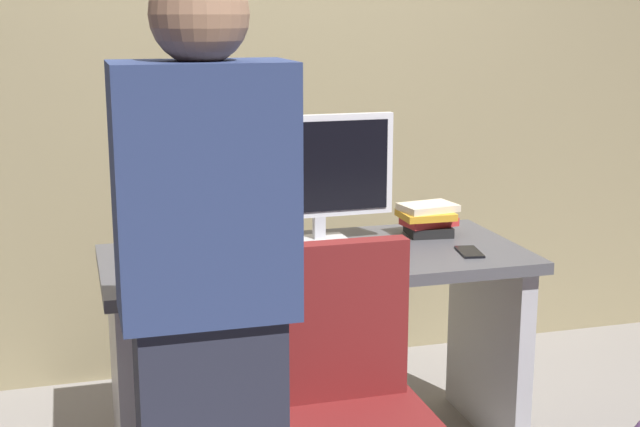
{
  "coord_description": "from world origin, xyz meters",
  "views": [
    {
      "loc": [
        -0.79,
        -2.81,
        1.53
      ],
      "look_at": [
        0.0,
        -0.05,
        0.88
      ],
      "focal_mm": 49.97,
      "sensor_mm": 36.0,
      "label": 1
    }
  ],
  "objects_px": {
    "cup_by_monitor": "(156,246)",
    "book_stack": "(428,219)",
    "keyboard": "(305,258)",
    "monitor": "(319,172)",
    "mouse": "(396,249)",
    "cup_near_keyboard": "(174,263)",
    "cell_phone": "(469,252)",
    "person_at_desk": "(208,317)",
    "desk": "(316,317)"
  },
  "relations": [
    {
      "from": "person_at_desk",
      "to": "monitor",
      "type": "height_order",
      "value": "person_at_desk"
    },
    {
      "from": "cup_near_keyboard",
      "to": "book_stack",
      "type": "bearing_deg",
      "value": 16.12
    },
    {
      "from": "cup_near_keyboard",
      "to": "cup_by_monitor",
      "type": "height_order",
      "value": "cup_near_keyboard"
    },
    {
      "from": "monitor",
      "to": "cup_near_keyboard",
      "type": "relative_size",
      "value": 6.07
    },
    {
      "from": "desk",
      "to": "keyboard",
      "type": "relative_size",
      "value": 3.34
    },
    {
      "from": "book_stack",
      "to": "cell_phone",
      "type": "height_order",
      "value": "book_stack"
    },
    {
      "from": "desk",
      "to": "cup_near_keyboard",
      "type": "xyz_separation_m",
      "value": [
        -0.49,
        -0.14,
        0.27
      ]
    },
    {
      "from": "mouse",
      "to": "keyboard",
      "type": "bearing_deg",
      "value": 178.7
    },
    {
      "from": "mouse",
      "to": "monitor",
      "type": "bearing_deg",
      "value": 133.73
    },
    {
      "from": "cup_by_monitor",
      "to": "book_stack",
      "type": "xyz_separation_m",
      "value": [
        0.99,
        0.05,
        0.02
      ]
    },
    {
      "from": "mouse",
      "to": "cup_near_keyboard",
      "type": "distance_m",
      "value": 0.75
    },
    {
      "from": "cup_near_keyboard",
      "to": "desk",
      "type": "bearing_deg",
      "value": 15.9
    },
    {
      "from": "mouse",
      "to": "cell_phone",
      "type": "xyz_separation_m",
      "value": [
        0.25,
        -0.06,
        -0.01
      ]
    },
    {
      "from": "keyboard",
      "to": "monitor",
      "type": "bearing_deg",
      "value": 60.29
    },
    {
      "from": "monitor",
      "to": "cup_near_keyboard",
      "type": "distance_m",
      "value": 0.64
    },
    {
      "from": "cup_by_monitor",
      "to": "mouse",
      "type": "bearing_deg",
      "value": -11.86
    },
    {
      "from": "keyboard",
      "to": "mouse",
      "type": "distance_m",
      "value": 0.32
    },
    {
      "from": "cell_phone",
      "to": "desk",
      "type": "bearing_deg",
      "value": 174.64
    },
    {
      "from": "mouse",
      "to": "cell_phone",
      "type": "height_order",
      "value": "mouse"
    },
    {
      "from": "cup_by_monitor",
      "to": "cup_near_keyboard",
      "type": "bearing_deg",
      "value": -81.07
    },
    {
      "from": "monitor",
      "to": "cup_by_monitor",
      "type": "bearing_deg",
      "value": -174.86
    },
    {
      "from": "book_stack",
      "to": "cell_phone",
      "type": "distance_m",
      "value": 0.28
    },
    {
      "from": "cup_near_keyboard",
      "to": "mouse",
      "type": "bearing_deg",
      "value": 4.38
    },
    {
      "from": "keyboard",
      "to": "book_stack",
      "type": "relative_size",
      "value": 2.0
    },
    {
      "from": "person_at_desk",
      "to": "book_stack",
      "type": "distance_m",
      "value": 1.38
    },
    {
      "from": "cup_by_monitor",
      "to": "cell_phone",
      "type": "height_order",
      "value": "cup_by_monitor"
    },
    {
      "from": "mouse",
      "to": "book_stack",
      "type": "relative_size",
      "value": 0.47
    },
    {
      "from": "keyboard",
      "to": "cup_near_keyboard",
      "type": "height_order",
      "value": "cup_near_keyboard"
    },
    {
      "from": "keyboard",
      "to": "cup_near_keyboard",
      "type": "relative_size",
      "value": 4.83
    },
    {
      "from": "person_at_desk",
      "to": "cup_near_keyboard",
      "type": "height_order",
      "value": "person_at_desk"
    },
    {
      "from": "mouse",
      "to": "cell_phone",
      "type": "distance_m",
      "value": 0.25
    },
    {
      "from": "monitor",
      "to": "keyboard",
      "type": "xyz_separation_m",
      "value": [
        -0.11,
        -0.21,
        -0.25
      ]
    },
    {
      "from": "cup_near_keyboard",
      "to": "keyboard",
      "type": "bearing_deg",
      "value": 8.49
    },
    {
      "from": "keyboard",
      "to": "cell_phone",
      "type": "bearing_deg",
      "value": -8.42
    },
    {
      "from": "desk",
      "to": "cell_phone",
      "type": "height_order",
      "value": "cell_phone"
    },
    {
      "from": "desk",
      "to": "keyboard",
      "type": "distance_m",
      "value": 0.25
    },
    {
      "from": "person_at_desk",
      "to": "monitor",
      "type": "distance_m",
      "value": 1.14
    },
    {
      "from": "cell_phone",
      "to": "mouse",
      "type": "bearing_deg",
      "value": 177.34
    },
    {
      "from": "keyboard",
      "to": "book_stack",
      "type": "distance_m",
      "value": 0.57
    },
    {
      "from": "monitor",
      "to": "cup_by_monitor",
      "type": "relative_size",
      "value": 6.21
    },
    {
      "from": "mouse",
      "to": "cell_phone",
      "type": "relative_size",
      "value": 0.69
    },
    {
      "from": "mouse",
      "to": "desk",
      "type": "bearing_deg",
      "value": 162.1
    },
    {
      "from": "cell_phone",
      "to": "cup_by_monitor",
      "type": "bearing_deg",
      "value": 177.96
    },
    {
      "from": "monitor",
      "to": "cell_phone",
      "type": "bearing_deg",
      "value": -30.95
    },
    {
      "from": "monitor",
      "to": "cell_phone",
      "type": "relative_size",
      "value": 3.75
    },
    {
      "from": "mouse",
      "to": "book_stack",
      "type": "xyz_separation_m",
      "value": [
        0.21,
        0.22,
        0.04
      ]
    },
    {
      "from": "keyboard",
      "to": "cup_by_monitor",
      "type": "distance_m",
      "value": 0.5
    },
    {
      "from": "desk",
      "to": "monitor",
      "type": "xyz_separation_m",
      "value": [
        0.05,
        0.13,
        0.48
      ]
    },
    {
      "from": "cup_by_monitor",
      "to": "cell_phone",
      "type": "relative_size",
      "value": 0.6
    },
    {
      "from": "monitor",
      "to": "cell_phone",
      "type": "xyz_separation_m",
      "value": [
        0.45,
        -0.27,
        -0.25
      ]
    }
  ]
}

